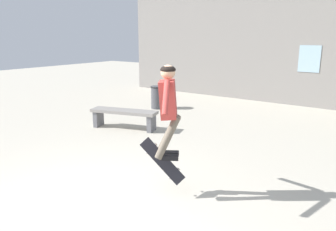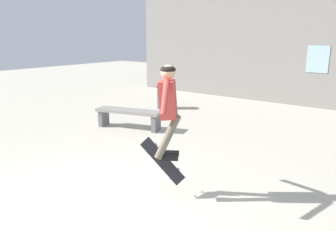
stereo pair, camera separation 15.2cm
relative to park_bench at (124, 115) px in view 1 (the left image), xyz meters
The scene contains 6 objects.
ground_plane 4.28m from the park_bench, 51.50° to the right, with size 40.00×40.00×0.00m, color beige.
building_backdrop 6.78m from the park_bench, 65.83° to the left, with size 14.88×0.52×5.28m.
park_bench is the anchor object (origin of this frame).
trash_bin 2.64m from the park_bench, 108.04° to the left, with size 0.48×0.48×0.76m.
skater 4.12m from the park_bench, 36.86° to the right, with size 0.75×1.14×1.39m.
skateboard_flipping 3.90m from the park_bench, 37.86° to the right, with size 0.69×0.32×0.70m.
Camera 1 is at (3.25, -2.80, 2.44)m, focal length 35.00 mm.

